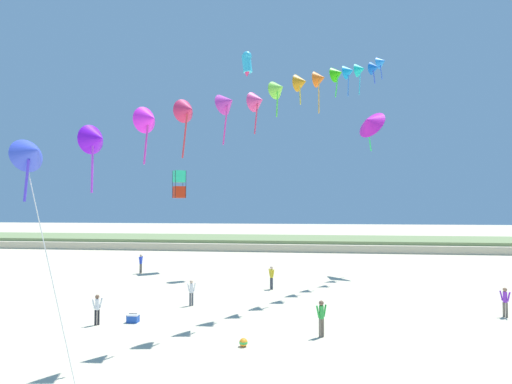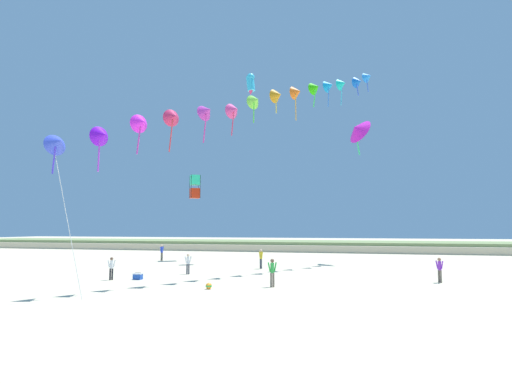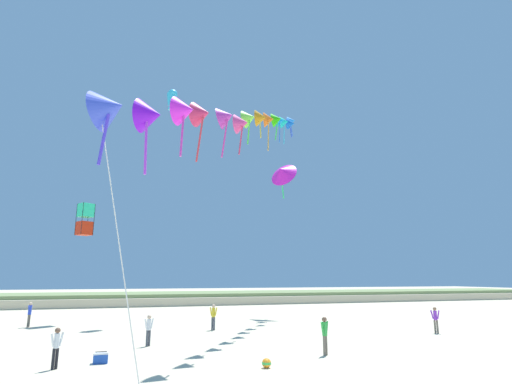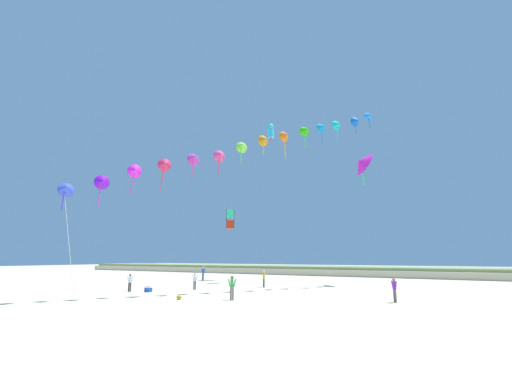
# 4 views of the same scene
# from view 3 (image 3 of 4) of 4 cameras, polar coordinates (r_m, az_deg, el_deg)

# --- Properties ---
(dune_ridge) EXTENTS (120.00, 13.38, 1.42)m
(dune_ridge) POSITION_cam_3_polar(r_m,az_deg,el_deg) (57.50, -12.22, -14.58)
(dune_ridge) COLOR beige
(dune_ridge) RESTS_ON ground
(person_near_left) EXTENTS (0.49, 0.45, 1.67)m
(person_near_left) POSITION_cam_3_polar(r_m,az_deg,el_deg) (28.14, -6.11, -17.08)
(person_near_left) COLOR #474C56
(person_near_left) RESTS_ON ground
(person_near_right) EXTENTS (0.24, 0.61, 1.72)m
(person_near_right) POSITION_cam_3_polar(r_m,az_deg,el_deg) (33.60, -29.62, -14.76)
(person_near_right) COLOR #726656
(person_near_right) RESTS_ON ground
(person_mid_center) EXTENTS (0.54, 0.37, 1.66)m
(person_mid_center) POSITION_cam_3_polar(r_m,az_deg,el_deg) (19.53, 9.80, -19.22)
(person_mid_center) COLOR #726656
(person_mid_center) RESTS_ON ground
(person_far_left) EXTENTS (0.45, 0.45, 1.59)m
(person_far_left) POSITION_cam_3_polar(r_m,az_deg,el_deg) (28.84, 24.26, -16.09)
(person_far_left) COLOR #726656
(person_far_left) RESTS_ON ground
(person_far_right) EXTENTS (0.51, 0.34, 1.55)m
(person_far_right) POSITION_cam_3_polar(r_m,az_deg,el_deg) (22.37, -15.07, -18.24)
(person_far_right) COLOR #474C56
(person_far_right) RESTS_ON ground
(person_far_center) EXTENTS (0.47, 0.39, 1.53)m
(person_far_center) POSITION_cam_3_polar(r_m,az_deg,el_deg) (18.19, -26.63, -18.96)
(person_far_center) COLOR black
(person_far_center) RESTS_ON ground
(kite_banner_string) EXTENTS (17.24, 27.06, 19.92)m
(kite_banner_string) POSITION_cam_3_polar(r_m,az_deg,el_deg) (26.08, -0.06, 10.32)
(kite_banner_string) COLOR blue
(large_kite_low_lead) EXTENTS (3.43, 3.50, 4.09)m
(large_kite_low_lead) POSITION_cam_3_polar(r_m,az_deg,el_deg) (39.78, 3.77, 2.86)
(large_kite_low_lead) COLOR #EB20C9
(large_kite_mid_trail) EXTENTS (1.43, 1.43, 2.56)m
(large_kite_mid_trail) POSITION_cam_3_polar(r_m,az_deg,el_deg) (35.29, -23.23, -3.62)
(large_kite_mid_trail) COLOR red
(large_kite_high_solo) EXTENTS (1.13, 0.99, 2.36)m
(large_kite_high_solo) POSITION_cam_3_polar(r_m,az_deg,el_deg) (38.03, -11.87, 12.64)
(large_kite_high_solo) COLOR #33BEE8
(beach_cooler) EXTENTS (0.58, 0.41, 0.46)m
(beach_cooler) POSITION_cam_3_polar(r_m,az_deg,el_deg) (18.79, -21.30, -21.21)
(beach_cooler) COLOR blue
(beach_cooler) RESTS_ON ground
(beach_ball) EXTENTS (0.36, 0.36, 0.36)m
(beach_ball) POSITION_cam_3_polar(r_m,az_deg,el_deg) (16.85, 1.51, -23.25)
(beach_ball) COLOR orange
(beach_ball) RESTS_ON ground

